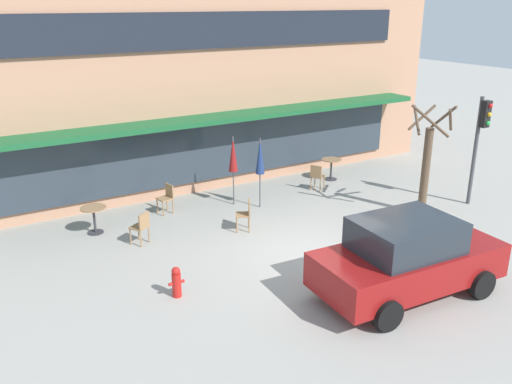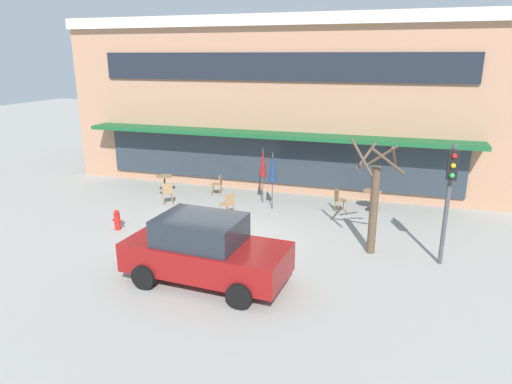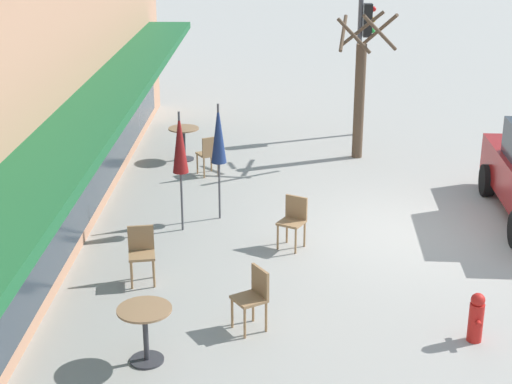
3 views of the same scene
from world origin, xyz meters
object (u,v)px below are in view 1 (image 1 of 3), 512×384
object	(u,v)px
patio_umbrella_green_folded	(260,157)
street_tree	(427,162)
cafe_chair_1	(317,175)
cafe_chair_3	(141,226)
fire_hydrant	(176,282)
cafe_chair_0	(167,196)
parked_sedan	(407,257)
cafe_chair_2	(246,213)
cafe_table_near_wall	(331,166)
cafe_table_streetside	(94,216)
patio_umbrella_cream_folded	(233,155)
traffic_light_pole	(480,133)

from	to	relation	value
patio_umbrella_green_folded	street_tree	world-z (taller)	street_tree
cafe_chair_1	cafe_chair_3	distance (m)	6.66
patio_umbrella_green_folded	cafe_chair_3	distance (m)	4.29
fire_hydrant	street_tree	bearing A→B (deg)	4.80
cafe_chair_0	parked_sedan	bearing A→B (deg)	-70.13
street_tree	fire_hydrant	xyz separation A→B (m)	(-8.28, -0.70, -1.28)
street_tree	cafe_chair_0	bearing A→B (deg)	148.37
cafe_chair_2	street_tree	bearing A→B (deg)	-17.67
cafe_table_near_wall	cafe_chair_0	distance (m)	6.28
cafe_table_near_wall	cafe_chair_1	world-z (taller)	cafe_chair_1
cafe_chair_0	cafe_chair_1	xyz separation A→B (m)	(5.14, -0.67, 0.00)
cafe_table_streetside	parked_sedan	world-z (taller)	parked_sedan
cafe_chair_0	cafe_table_streetside	bearing A→B (deg)	-170.14
cafe_chair_0	cafe_chair_3	world-z (taller)	same
cafe_chair_0	cafe_chair_1	bearing A→B (deg)	-7.44
patio_umbrella_cream_folded	cafe_chair_3	distance (m)	3.92
traffic_light_pole	fire_hydrant	bearing A→B (deg)	-177.51
cafe_table_near_wall	parked_sedan	distance (m)	8.08
patio_umbrella_green_folded	street_tree	size ratio (longest dim) A/B	0.65
cafe_table_near_wall	cafe_chair_2	distance (m)	5.46
patio_umbrella_cream_folded	cafe_chair_0	distance (m)	2.38
patio_umbrella_green_folded	parked_sedan	size ratio (longest dim) A/B	0.51
patio_umbrella_cream_folded	fire_hydrant	world-z (taller)	patio_umbrella_cream_folded
cafe_table_streetside	fire_hydrant	xyz separation A→B (m)	(0.58, -4.33, -0.16)
street_tree	cafe_chair_1	bearing A→B (deg)	112.79
cafe_chair_1	cafe_chair_3	size ratio (longest dim) A/B	1.00
cafe_table_streetside	traffic_light_pole	xyz separation A→B (m)	(10.78, -3.89, 1.78)
cafe_table_near_wall	cafe_table_streetside	xyz separation A→B (m)	(-8.58, -0.39, 0.00)
cafe_table_near_wall	cafe_chair_1	size ratio (longest dim) A/B	0.85
street_tree	traffic_light_pole	xyz separation A→B (m)	(1.93, -0.25, 0.66)
cafe_chair_0	cafe_chair_1	size ratio (longest dim) A/B	1.00
street_tree	patio_umbrella_cream_folded	bearing A→B (deg)	140.98
fire_hydrant	patio_umbrella_green_folded	bearing A→B (deg)	40.13
patio_umbrella_green_folded	cafe_table_streetside	bearing A→B (deg)	172.57
cafe_chair_2	street_tree	distance (m)	5.56
patio_umbrella_cream_folded	traffic_light_pole	distance (m)	7.52
patio_umbrella_cream_folded	cafe_chair_3	xyz separation A→B (m)	(-3.51, -1.35, -1.10)
cafe_table_near_wall	fire_hydrant	bearing A→B (deg)	-149.44
patio_umbrella_green_folded	street_tree	bearing A→B (deg)	-37.48
cafe_chair_1	parked_sedan	bearing A→B (deg)	-111.27
patio_umbrella_green_folded	street_tree	distance (m)	4.92
street_tree	patio_umbrella_green_folded	bearing A→B (deg)	142.52
patio_umbrella_cream_folded	parked_sedan	world-z (taller)	patio_umbrella_cream_folded
cafe_table_near_wall	street_tree	world-z (taller)	street_tree
cafe_chair_0	parked_sedan	xyz separation A→B (m)	(2.60, -7.20, 0.35)
patio_umbrella_cream_folded	cafe_chair_2	xyz separation A→B (m)	(-0.71, -1.98, -1.10)
cafe_table_streetside	cafe_chair_0	xyz separation A→B (m)	(2.30, 0.40, 0.01)
cafe_table_near_wall	patio_umbrella_cream_folded	distance (m)	4.36
cafe_chair_3	fire_hydrant	distance (m)	2.99
patio_umbrella_cream_folded	traffic_light_pole	world-z (taller)	traffic_light_pole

